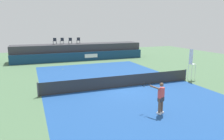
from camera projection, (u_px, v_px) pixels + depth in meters
ground_plane at (108, 79)px, 19.64m from camera, size 48.00×48.00×0.00m
court_inner at (121, 87)px, 16.90m from camera, size 12.00×22.00×0.00m
sponsor_wall at (82, 57)px, 29.10m from camera, size 18.00×0.22×1.20m
spectator_platform at (79, 51)px, 30.64m from camera, size 18.00×2.80×2.20m
spectator_chair_far_left at (55, 41)px, 29.28m from camera, size 0.45×0.45×0.89m
spectator_chair_left at (62, 41)px, 29.63m from camera, size 0.48×0.48×0.89m
spectator_chair_center at (70, 40)px, 29.79m from camera, size 0.46×0.46×0.89m
spectator_chair_right at (78, 40)px, 30.35m from camera, size 0.46×0.46×0.89m
umpire_chair at (191, 62)px, 18.94m from camera, size 0.46×0.46×2.76m
tennis_net at (121, 81)px, 16.80m from camera, size 12.40×0.02×0.95m
net_post_near at (38, 90)px, 14.61m from camera, size 0.10×0.10×1.00m
net_post_far at (185, 75)px, 18.98m from camera, size 0.10×0.10×1.00m
tennis_player at (160, 97)px, 11.71m from camera, size 1.03×1.06×1.77m
tennis_ball at (63, 69)px, 23.60m from camera, size 0.07×0.07×0.07m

